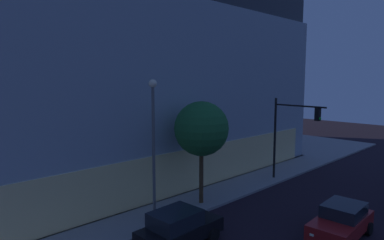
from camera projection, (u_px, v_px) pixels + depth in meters
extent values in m
cube|color=#4C4C51|center=(92.00, 159.00, 32.94)|extent=(32.74, 27.82, 0.15)
cube|color=#FDE294|center=(185.00, 170.00, 23.10)|extent=(29.11, 0.60, 2.95)
cube|color=#96A4B0|center=(90.00, 91.00, 32.14)|extent=(32.34, 27.42, 13.17)
cube|color=#2C3035|center=(87.00, 9.00, 31.23)|extent=(31.70, 26.88, 2.23)
cylinder|color=black|center=(275.00, 138.00, 26.07)|extent=(0.18, 0.18, 6.28)
cylinder|color=black|center=(299.00, 106.00, 24.13)|extent=(0.52, 4.18, 0.12)
cube|color=black|center=(318.00, 114.00, 23.05)|extent=(0.35, 0.35, 0.90)
sphere|color=green|center=(320.00, 119.00, 22.94)|extent=(0.18, 0.18, 0.18)
cylinder|color=#5F5F5F|center=(154.00, 155.00, 17.81)|extent=(0.16, 0.16, 7.33)
sphere|color=#F9EFC6|center=(153.00, 83.00, 17.36)|extent=(0.44, 0.44, 0.44)
cylinder|color=#48331E|center=(201.00, 177.00, 20.79)|extent=(0.26, 0.26, 3.35)
sphere|color=#20632D|center=(201.00, 129.00, 20.44)|extent=(3.37, 3.37, 3.37)
cube|color=black|center=(180.00, 231.00, 15.81)|extent=(4.26, 2.06, 0.69)
cube|color=black|center=(175.00, 219.00, 15.50)|extent=(2.30, 1.79, 0.72)
cube|color=#F9F4CC|center=(201.00, 215.00, 17.67)|extent=(0.13, 0.20, 0.12)
cube|color=#F9F4CC|center=(217.00, 221.00, 16.88)|extent=(0.13, 0.20, 0.12)
cylinder|color=black|center=(186.00, 224.00, 17.43)|extent=(0.71, 0.27, 0.70)
cylinder|color=black|center=(213.00, 235.00, 16.13)|extent=(0.71, 0.27, 0.70)
cube|color=maroon|center=(341.00, 224.00, 16.53)|extent=(4.28, 2.07, 0.72)
cube|color=black|center=(344.00, 210.00, 16.68)|extent=(2.19, 1.79, 0.61)
cube|color=#F9F4CC|center=(312.00, 235.00, 15.43)|extent=(0.13, 0.21, 0.12)
cylinder|color=black|center=(311.00, 234.00, 16.27)|extent=(0.68, 0.27, 0.67)
cylinder|color=black|center=(369.00, 229.00, 16.87)|extent=(0.68, 0.27, 0.67)
cylinder|color=black|center=(331.00, 218.00, 18.15)|extent=(0.68, 0.27, 0.67)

